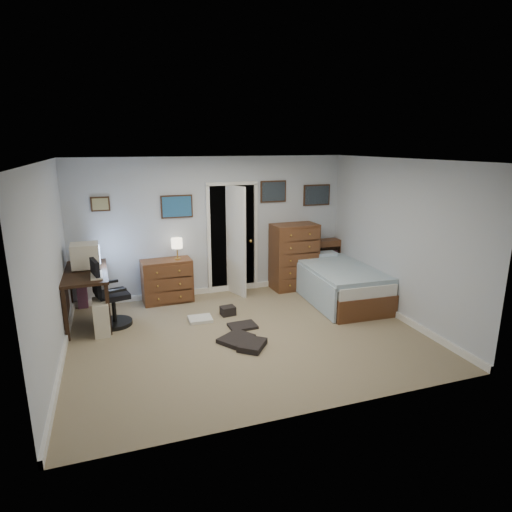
{
  "coord_description": "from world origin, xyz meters",
  "views": [
    {
      "loc": [
        -1.73,
        -5.49,
        2.7
      ],
      "look_at": [
        0.24,
        0.3,
        1.1
      ],
      "focal_mm": 30.0,
      "sensor_mm": 36.0,
      "label": 1
    }
  ],
  "objects": [
    {
      "name": "floor_clutter",
      "position": [
        -0.16,
        0.13,
        0.04
      ],
      "size": [
        0.96,
        1.6,
        0.14
      ],
      "rotation": [
        0.0,
        0.0,
        0.32
      ],
      "color": "black",
      "rests_on": "floor"
    },
    {
      "name": "tall_dresser",
      "position": [
        1.5,
        1.75,
        0.63
      ],
      "size": [
        0.88,
        0.55,
        1.25
      ],
      "primitive_type": "cube",
      "rotation": [
        0.0,
        0.0,
        0.06
      ],
      "color": "brown",
      "rests_on": "floor"
    },
    {
      "name": "headboard_bookcase",
      "position": [
        2.04,
        1.86,
        0.47
      ],
      "size": [
        0.98,
        0.28,
        0.88
      ],
      "rotation": [
        0.0,
        0.0,
        -0.04
      ],
      "color": "brown",
      "rests_on": "floor"
    },
    {
      "name": "media_stack",
      "position": [
        -2.32,
        1.95,
        0.4
      ],
      "size": [
        0.16,
        0.16,
        0.8
      ],
      "primitive_type": "cube",
      "rotation": [
        0.0,
        0.0,
        -0.0
      ],
      "color": "maroon",
      "rests_on": "floor"
    },
    {
      "name": "doorway",
      "position": [
        0.35,
        2.27,
        1.0
      ],
      "size": [
        0.96,
        1.12,
        2.05
      ],
      "color": "black",
      "rests_on": "floor"
    },
    {
      "name": "computer_desk",
      "position": [
        -2.3,
        1.31,
        0.63
      ],
      "size": [
        0.7,
        1.44,
        0.82
      ],
      "rotation": [
        0.0,
        0.0,
        0.03
      ],
      "color": "black",
      "rests_on": "floor"
    },
    {
      "name": "pc_tower",
      "position": [
        -2.0,
        0.76,
        0.25
      ],
      "size": [
        0.24,
        0.46,
        0.49
      ],
      "rotation": [
        0.0,
        0.0,
        0.03
      ],
      "color": "beige",
      "rests_on": "floor"
    },
    {
      "name": "floor",
      "position": [
        0.0,
        0.0,
        -0.01
      ],
      "size": [
        5.0,
        4.0,
        0.02
      ],
      "primitive_type": "cube",
      "color": "gray",
      "rests_on": "ground"
    },
    {
      "name": "crt_monitor",
      "position": [
        -2.18,
        1.46,
        1.02
      ],
      "size": [
        0.44,
        0.41,
        0.39
      ],
      "rotation": [
        0.0,
        0.0,
        0.03
      ],
      "color": "beige",
      "rests_on": "computer_desk"
    },
    {
      "name": "keyboard",
      "position": [
        -2.02,
        0.96,
        0.83
      ],
      "size": [
        0.18,
        0.44,
        0.03
      ],
      "primitive_type": "cube",
      "rotation": [
        0.0,
        0.0,
        0.03
      ],
      "color": "beige",
      "rests_on": "computer_desk"
    },
    {
      "name": "office_chair",
      "position": [
        -1.88,
        0.99,
        0.41
      ],
      "size": [
        0.62,
        0.62,
        1.07
      ],
      "rotation": [
        0.0,
        0.0,
        0.22
      ],
      "color": "black",
      "rests_on": "floor"
    },
    {
      "name": "table_lamp",
      "position": [
        -0.71,
        1.77,
        1.03
      ],
      "size": [
        0.2,
        0.2,
        0.37
      ],
      "rotation": [
        0.0,
        0.0,
        0.06
      ],
      "color": "gold",
      "rests_on": "low_dresser"
    },
    {
      "name": "wall_posters",
      "position": [
        0.57,
        1.98,
        1.75
      ],
      "size": [
        4.38,
        0.04,
        0.6
      ],
      "color": "#331E11",
      "rests_on": "floor"
    },
    {
      "name": "bed",
      "position": [
        1.98,
        0.91,
        0.33
      ],
      "size": [
        1.2,
        2.14,
        0.69
      ],
      "rotation": [
        0.0,
        0.0,
        -0.04
      ],
      "color": "brown",
      "rests_on": "floor"
    },
    {
      "name": "low_dresser",
      "position": [
        -0.91,
        1.77,
        0.38
      ],
      "size": [
        0.88,
        0.48,
        0.76
      ],
      "primitive_type": "cube",
      "rotation": [
        0.0,
        0.0,
        0.06
      ],
      "color": "brown",
      "rests_on": "floor"
    }
  ]
}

